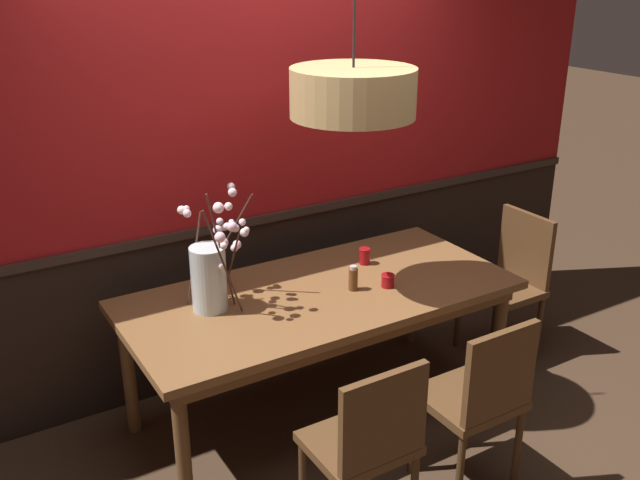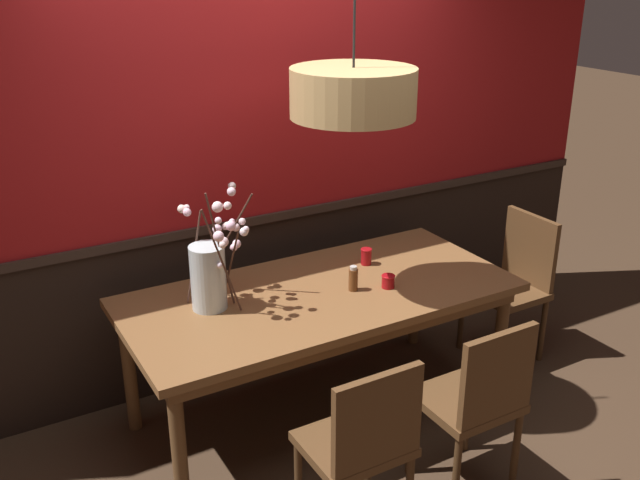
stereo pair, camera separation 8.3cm
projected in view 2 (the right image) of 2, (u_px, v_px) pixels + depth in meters
ground_plane at (320, 413)px, 4.09m from camera, size 24.00×24.00×0.00m
back_wall at (259, 164)px, 4.18m from camera, size 5.00×0.14×2.61m
dining_table at (320, 304)px, 3.83m from camera, size 2.08×0.97×0.78m
chair_near_side_left at (363, 442)px, 3.03m from camera, size 0.44×0.39×0.91m
chair_head_east_end at (515, 278)px, 4.54m from camera, size 0.41×0.44×0.93m
chair_near_side_right at (477, 398)px, 3.32m from camera, size 0.43×0.41×0.92m
chair_far_side_right at (295, 265)px, 4.75m from camera, size 0.44×0.44×0.92m
vase_with_blossoms at (210, 273)px, 3.56m from camera, size 0.36×0.46×0.66m
candle_holder_nearer_center at (366, 256)px, 4.11m from camera, size 0.07×0.07×0.10m
candle_holder_nearer_edge at (388, 281)px, 3.83m from camera, size 0.07×0.07×0.07m
condiment_bottle at (353, 279)px, 3.78m from camera, size 0.05×0.05×0.14m
pendant_lamp at (353, 93)px, 3.43m from camera, size 0.61×0.61×0.90m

